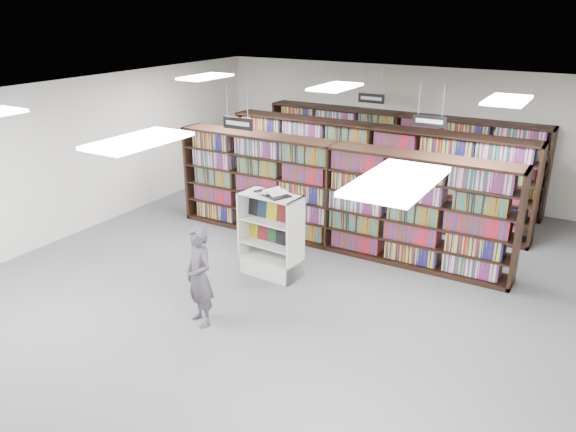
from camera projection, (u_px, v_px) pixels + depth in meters
The scene contains 18 objects.
floor at pixel (280, 285), 9.75m from camera, with size 12.00×12.00×0.00m, color #48494D.
ceiling at pixel (279, 100), 8.62m from camera, with size 10.00×12.00×0.10m, color white.
wall_back at pixel (403, 131), 14.03m from camera, with size 10.00×0.10×3.20m, color silver.
wall_left at pixel (72, 158), 11.54m from camera, with size 0.10×12.00×3.20m, color silver.
bookshelf_row_near at pixel (332, 196), 10.99m from camera, with size 7.00×0.60×2.10m.
bookshelf_row_mid at pixel (371, 172), 12.61m from camera, with size 7.00×0.60×2.10m.
bookshelf_row_far at pixel (398, 155), 13.98m from camera, with size 7.00×0.60×2.10m.
aisle_sign_left at pixel (238, 122), 10.37m from camera, with size 0.65×0.02×0.80m.
aisle_sign_right at pixel (429, 120), 10.57m from camera, with size 0.65×0.02×0.80m.
aisle_sign_center at pixel (371, 97), 13.12m from camera, with size 0.65×0.02×0.80m.
troffer_front_center at pixel (139, 141), 6.21m from camera, with size 0.60×1.20×0.04m, color white.
troffer_front_right at pixel (397, 181), 4.79m from camera, with size 0.60×1.20×0.04m, color white.
troffer_back_left at pixel (205, 77), 11.66m from camera, with size 0.60×1.20×0.04m, color white.
troffer_back_center at pixel (335, 87), 10.24m from camera, with size 0.60×1.20×0.04m, color white.
troffer_back_right at pixel (507, 100), 8.83m from camera, with size 0.60×1.20×0.04m, color white.
endcap_display at pixel (272, 248), 10.02m from camera, with size 1.11×0.60×1.52m.
open_book at pixel (272, 192), 9.63m from camera, with size 0.74×0.60×0.13m.
shopper at pixel (199, 277), 8.33m from camera, with size 0.57×0.38×1.57m, color #554F5A.
Camera 1 is at (4.51, -7.43, 4.58)m, focal length 35.00 mm.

